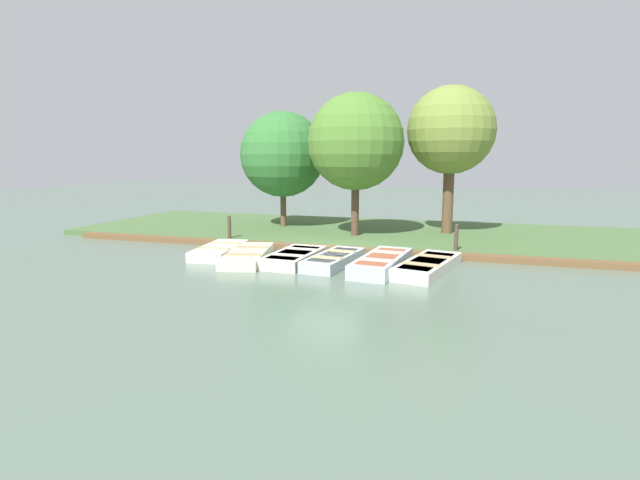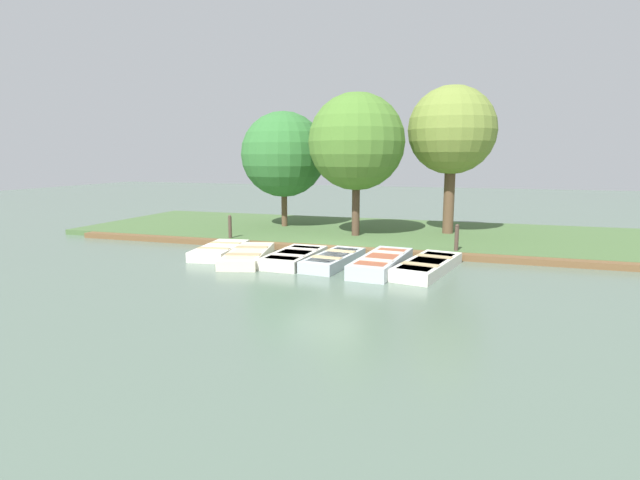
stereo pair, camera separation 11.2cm
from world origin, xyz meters
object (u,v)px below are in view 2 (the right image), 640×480
Objects in this scene: rowboat_3 at (334,260)px; park_tree_center at (452,131)px; rowboat_0 at (220,250)px; rowboat_2 at (294,257)px; rowboat_4 at (382,263)px; park_tree_left at (357,142)px; rowboat_5 at (427,266)px; mooring_post_far at (456,240)px; rowboat_1 at (248,255)px; mooring_post_near at (230,229)px; park_tree_far_left at (284,155)px.

rowboat_3 is 8.16m from park_tree_center.
rowboat_2 reaches higher than rowboat_0.
rowboat_4 reaches higher than rowboat_0.
park_tree_left is at bearing -152.49° from rowboat_4.
park_tree_left reaches higher than rowboat_0.
park_tree_center is at bearing -169.27° from rowboat_5.
park_tree_left is at bearing -118.31° from mooring_post_far.
rowboat_5 is at bearing 93.09° from rowboat_2.
mooring_post_near reaches higher than rowboat_1.
park_tree_far_left is (-3.76, -7.67, 2.83)m from mooring_post_far.
park_tree_center reaches higher than park_tree_left.
mooring_post_far is at bearing 176.90° from rowboat_5.
rowboat_5 is (0.32, 6.94, 0.00)m from rowboat_0.
rowboat_0 is 6.76m from park_tree_far_left.
rowboat_4 is at bearing -36.45° from mooring_post_far.
rowboat_4 is (0.00, 4.35, 0.05)m from rowboat_1.
rowboat_4 is 1.32m from rowboat_5.
rowboat_3 reaches higher than rowboat_0.
park_tree_center is at bearing 162.07° from rowboat_3.
rowboat_5 reaches higher than rowboat_0.
park_tree_left is at bearing 115.93° from mooring_post_near.
rowboat_2 is 0.50× the size of park_tree_left.
rowboat_3 is at bearing 94.03° from rowboat_2.
park_tree_far_left is at bearing 173.04° from rowboat_0.
park_tree_far_left is 4.06m from park_tree_left.
mooring_post_near is at bearing -110.49° from rowboat_3.
rowboat_3 is (-0.04, 1.29, -0.00)m from rowboat_2.
mooring_post_near is 1.00× the size of mooring_post_far.
rowboat_2 is (-0.11, 1.55, 0.02)m from rowboat_1.
park_tree_left is at bearing -167.22° from rowboat_3.
rowboat_2 is 4.11m from rowboat_5.
rowboat_1 is 3.17× the size of mooring_post_far.
park_tree_far_left is 7.19m from park_tree_center.
rowboat_2 is at bearing -9.59° from park_tree_left.
mooring_post_far is (-2.68, 6.33, 0.39)m from rowboat_1.
park_tree_center is (-6.40, 2.95, 4.11)m from rowboat_3.
rowboat_3 is 1.52m from rowboat_4.
rowboat_0 is at bearing 19.61° from mooring_post_near.
park_tree_far_left is (-3.76, 0.71, 2.83)m from mooring_post_near.
park_tree_center is at bearing 116.27° from mooring_post_near.
mooring_post_near is 9.51m from park_tree_center.
park_tree_left is (-2.14, 4.41, 3.29)m from mooring_post_near.
rowboat_0 is 2.64× the size of mooring_post_near.
rowboat_4 is at bearing 41.51° from park_tree_far_left.
rowboat_0 is at bearing -124.70° from rowboat_1.
rowboat_2 is 2.61× the size of mooring_post_far.
rowboat_3 is 5.96m from park_tree_left.
rowboat_5 is at bearing 72.01° from mooring_post_near.
park_tree_far_left reaches higher than mooring_post_near.
rowboat_4 is 3.34m from mooring_post_far.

